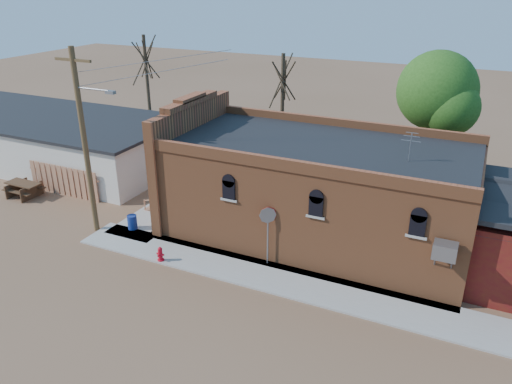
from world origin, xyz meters
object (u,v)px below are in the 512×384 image
at_px(stop_sign, 268,221).
at_px(picnic_table, 24,187).
at_px(brick_bar, 312,189).
at_px(trash_barrel, 132,222).
at_px(fire_hydrant, 160,254).
at_px(utility_pole, 85,139).

height_order(stop_sign, picnic_table, stop_sign).
height_order(brick_bar, trash_barrel, brick_bar).
xyz_separation_m(brick_bar, fire_hydrant, (-5.13, -5.50, -1.93)).
xyz_separation_m(utility_pole, fire_hydrant, (4.66, -1.20, -4.36)).
bearing_deg(trash_barrel, utility_pole, -155.23).
distance_m(utility_pole, picnic_table, 8.05).
bearing_deg(picnic_table, trash_barrel, -4.88).
height_order(brick_bar, fire_hydrant, brick_bar).
xyz_separation_m(brick_bar, stop_sign, (-0.70, -3.69, -0.15)).
bearing_deg(utility_pole, trash_barrel, 24.77).
height_order(brick_bar, stop_sign, brick_bar).
bearing_deg(picnic_table, utility_pole, -12.31).
bearing_deg(fire_hydrant, stop_sign, 10.87).
xyz_separation_m(brick_bar, picnic_table, (-16.48, -2.80, -1.78)).
bearing_deg(stop_sign, picnic_table, 165.07).
height_order(fire_hydrant, stop_sign, stop_sign).
bearing_deg(stop_sign, fire_hydrant, -169.55).
height_order(stop_sign, trash_barrel, stop_sign).
relative_size(stop_sign, picnic_table, 1.34).
height_order(trash_barrel, picnic_table, picnic_table).
bearing_deg(picnic_table, stop_sign, -2.98).
xyz_separation_m(fire_hydrant, stop_sign, (4.43, 1.80, 1.78)).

